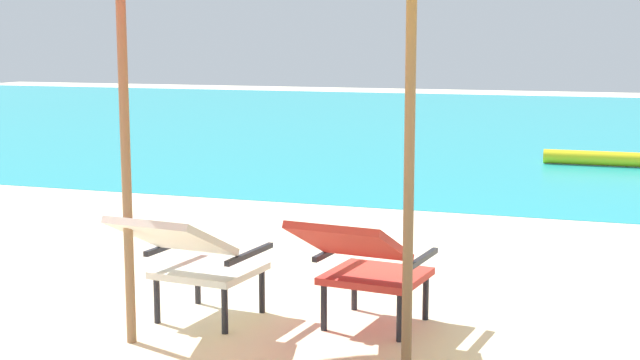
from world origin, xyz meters
The scene contains 5 objects.
ground_plane centered at (0.00, 4.00, 0.00)m, with size 40.00×40.00×0.00m, color beige.
ocean_band centered at (0.00, 12.59, 0.00)m, with size 40.00×18.00×0.01m, color teal.
swim_buoy centered at (1.50, 7.28, 0.10)m, with size 0.18×0.18×1.60m, color yellow.
lounge_chair_left centered at (-0.51, -0.17, 0.40)m, with size 0.62×0.92×0.68m.
lounge_chair_right centered at (0.42, 0.01, 0.40)m, with size 0.63×0.93×0.68m.
Camera 1 is at (1.73, -4.53, 1.58)m, focal length 50.91 mm.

